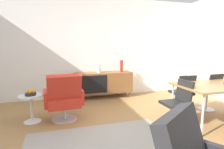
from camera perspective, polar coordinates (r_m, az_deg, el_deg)
ground_plane at (r=2.99m, az=5.09°, el=-19.49°), size 8.32×8.32×0.00m
wall_back at (r=5.14m, az=-5.36°, el=8.58°), size 6.80×0.12×2.80m
sideboard at (r=4.98m, az=-2.83°, el=-2.53°), size 1.60×0.45×0.72m
vase_cobalt at (r=5.06m, az=3.07°, el=2.77°), size 0.09×0.09×0.33m
vase_sculptural_dark at (r=4.89m, az=-4.28°, el=1.85°), size 0.11×0.11×0.29m
dining_table at (r=3.84m, az=31.38°, el=-3.28°), size 1.60×0.90×0.74m
dining_chair_near_window at (r=3.31m, az=20.45°, el=-8.40°), size 0.43×0.41×0.86m
dining_chair_back_left at (r=4.05m, az=21.86°, el=-5.36°), size 0.43×0.45×0.86m
dining_chair_back_right at (r=4.52m, az=28.99°, el=-4.42°), size 0.43×0.45×0.86m
lounge_chair_red at (r=3.53m, az=-15.24°, el=-7.12°), size 0.76×0.70×0.95m
side_table_round at (r=3.74m, az=-24.51°, el=-9.02°), size 0.44×0.44×0.52m
fruit_bowl at (r=3.68m, az=-24.74°, el=-5.47°), size 0.20×0.20×0.11m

